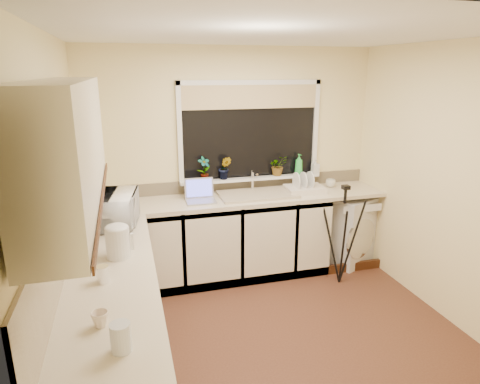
# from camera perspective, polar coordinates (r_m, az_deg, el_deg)

# --- Properties ---
(floor) EXTENTS (3.20, 3.20, 0.00)m
(floor) POSITION_cam_1_polar(r_m,az_deg,el_deg) (3.84, 4.99, -18.85)
(floor) COLOR brown
(floor) RESTS_ON ground
(ceiling) EXTENTS (3.20, 3.20, 0.00)m
(ceiling) POSITION_cam_1_polar(r_m,az_deg,el_deg) (3.15, 6.14, 20.68)
(ceiling) COLOR white
(ceiling) RESTS_ON ground
(wall_back) EXTENTS (3.20, 0.00, 3.20)m
(wall_back) POSITION_cam_1_polar(r_m,az_deg,el_deg) (4.68, -1.06, 4.17)
(wall_back) COLOR #FBE8A7
(wall_back) RESTS_ON ground
(wall_front) EXTENTS (3.20, 0.00, 3.20)m
(wall_front) POSITION_cam_1_polar(r_m,az_deg,el_deg) (2.07, 20.80, -12.99)
(wall_front) COLOR #FBE8A7
(wall_front) RESTS_ON ground
(wall_left) EXTENTS (0.00, 3.00, 3.00)m
(wall_left) POSITION_cam_1_polar(r_m,az_deg,el_deg) (3.12, -23.18, -3.35)
(wall_left) COLOR #FBE8A7
(wall_left) RESTS_ON ground
(wall_right) EXTENTS (0.00, 3.00, 3.00)m
(wall_right) POSITION_cam_1_polar(r_m,az_deg,el_deg) (4.13, 26.74, 0.79)
(wall_right) COLOR #FBE8A7
(wall_right) RESTS_ON ground
(base_cabinet_back) EXTENTS (2.55, 0.60, 0.86)m
(base_cabinet_back) POSITION_cam_1_polar(r_m,az_deg,el_deg) (4.57, -4.03, -6.64)
(base_cabinet_back) COLOR silver
(base_cabinet_back) RESTS_ON floor
(base_cabinet_left) EXTENTS (0.54, 2.40, 0.86)m
(base_cabinet_left) POSITION_cam_1_polar(r_m,az_deg,el_deg) (3.17, -16.54, -18.45)
(base_cabinet_left) COLOR silver
(base_cabinet_left) RESTS_ON floor
(worktop_back) EXTENTS (3.20, 0.60, 0.04)m
(worktop_back) POSITION_cam_1_polar(r_m,az_deg,el_deg) (4.48, -0.07, -0.92)
(worktop_back) COLOR beige
(worktop_back) RESTS_ON base_cabinet_back
(worktop_left) EXTENTS (0.60, 2.40, 0.04)m
(worktop_left) POSITION_cam_1_polar(r_m,az_deg,el_deg) (2.95, -17.25, -11.19)
(worktop_left) COLOR beige
(worktop_left) RESTS_ON base_cabinet_left
(upper_cabinet) EXTENTS (0.28, 1.90, 0.70)m
(upper_cabinet) POSITION_cam_1_polar(r_m,az_deg,el_deg) (2.53, -22.23, 5.93)
(upper_cabinet) COLOR silver
(upper_cabinet) RESTS_ON wall_left
(splashback_left) EXTENTS (0.02, 2.40, 0.45)m
(splashback_left) POSITION_cam_1_polar(r_m,az_deg,el_deg) (2.87, -23.44, -7.15)
(splashback_left) COLOR beige
(splashback_left) RESTS_ON wall_left
(splashback_back) EXTENTS (3.20, 0.02, 0.14)m
(splashback_back) POSITION_cam_1_polar(r_m,az_deg,el_deg) (4.72, -1.00, 1.12)
(splashback_back) COLOR beige
(splashback_back) RESTS_ON wall_back
(window_glass) EXTENTS (1.50, 0.02, 1.00)m
(window_glass) POSITION_cam_1_polar(r_m,az_deg,el_deg) (4.66, 1.38, 8.19)
(window_glass) COLOR black
(window_glass) RESTS_ON wall_back
(window_blind) EXTENTS (1.50, 0.02, 0.25)m
(window_blind) POSITION_cam_1_polar(r_m,az_deg,el_deg) (4.60, 1.50, 12.78)
(window_blind) COLOR tan
(window_blind) RESTS_ON wall_back
(windowsill) EXTENTS (1.60, 0.14, 0.03)m
(windowsill) POSITION_cam_1_polar(r_m,az_deg,el_deg) (4.71, 1.53, 1.87)
(windowsill) COLOR white
(windowsill) RESTS_ON wall_back
(sink) EXTENTS (0.82, 0.46, 0.03)m
(sink) POSITION_cam_1_polar(r_m,az_deg,el_deg) (4.53, 2.37, -0.32)
(sink) COLOR tan
(sink) RESTS_ON worktop_back
(faucet) EXTENTS (0.03, 0.03, 0.24)m
(faucet) POSITION_cam_1_polar(r_m,az_deg,el_deg) (4.66, 1.71, 1.55)
(faucet) COLOR silver
(faucet) RESTS_ON worktop_back
(washing_machine) EXTENTS (0.74, 0.73, 0.80)m
(washing_machine) POSITION_cam_1_polar(r_m,az_deg,el_deg) (5.16, 14.39, -4.72)
(washing_machine) COLOR silver
(washing_machine) RESTS_ON floor
(laptop) EXTENTS (0.31, 0.27, 0.22)m
(laptop) POSITION_cam_1_polar(r_m,az_deg,el_deg) (4.35, -5.43, -0.42)
(laptop) COLOR #9B9AA2
(laptop) RESTS_ON worktop_back
(kettle) EXTENTS (0.17, 0.17, 0.22)m
(kettle) POSITION_cam_1_polar(r_m,az_deg,el_deg) (3.15, -16.25, -6.62)
(kettle) COLOR silver
(kettle) RESTS_ON worktop_left
(dish_rack) EXTENTS (0.44, 0.34, 0.06)m
(dish_rack) POSITION_cam_1_polar(r_m,az_deg,el_deg) (4.71, 8.76, 0.37)
(dish_rack) COLOR silver
(dish_rack) RESTS_ON worktop_back
(tripod) EXTENTS (0.58, 0.58, 1.08)m
(tripod) POSITION_cam_1_polar(r_m,az_deg,el_deg) (4.54, 13.72, -5.73)
(tripod) COLOR black
(tripod) RESTS_ON floor
(glass_jug) EXTENTS (0.10, 0.10, 0.15)m
(glass_jug) POSITION_cam_1_polar(r_m,az_deg,el_deg) (2.19, -15.88, -18.45)
(glass_jug) COLOR silver
(glass_jug) RESTS_ON worktop_left
(steel_jar) EXTENTS (0.08, 0.08, 0.11)m
(steel_jar) POSITION_cam_1_polar(r_m,az_deg,el_deg) (2.85, -18.12, -10.56)
(steel_jar) COLOR white
(steel_jar) RESTS_ON worktop_left
(microwave) EXTENTS (0.42, 0.56, 0.28)m
(microwave) POSITION_cam_1_polar(r_m,az_deg,el_deg) (3.80, -16.51, -2.25)
(microwave) COLOR white
(microwave) RESTS_ON worktop_left
(plant_a) EXTENTS (0.17, 0.14, 0.27)m
(plant_a) POSITION_cam_1_polar(r_m,az_deg,el_deg) (4.51, -4.87, 3.14)
(plant_a) COLOR #999999
(plant_a) RESTS_ON windowsill
(plant_b) EXTENTS (0.17, 0.15, 0.25)m
(plant_b) POSITION_cam_1_polar(r_m,az_deg,el_deg) (4.58, -2.07, 3.28)
(plant_b) COLOR #999999
(plant_b) RESTS_ON windowsill
(plant_d) EXTENTS (0.22, 0.20, 0.23)m
(plant_d) POSITION_cam_1_polar(r_m,az_deg,el_deg) (4.77, 5.16, 3.60)
(plant_d) COLOR #999999
(plant_d) RESTS_ON windowsill
(soap_bottle_green) EXTENTS (0.10, 0.10, 0.23)m
(soap_bottle_green) POSITION_cam_1_polar(r_m,az_deg,el_deg) (4.86, 7.98, 3.76)
(soap_bottle_green) COLOR green
(soap_bottle_green) RESTS_ON windowsill
(soap_bottle_clear) EXTENTS (0.08, 0.08, 0.17)m
(soap_bottle_clear) POSITION_cam_1_polar(r_m,az_deg,el_deg) (4.93, 10.19, 3.45)
(soap_bottle_clear) COLOR #999999
(soap_bottle_clear) RESTS_ON windowsill
(cup_back) EXTENTS (0.13, 0.13, 0.09)m
(cup_back) POSITION_cam_1_polar(r_m,az_deg,el_deg) (4.96, 12.18, 1.17)
(cup_back) COLOR silver
(cup_back) RESTS_ON worktop_back
(cup_left) EXTENTS (0.11, 0.11, 0.08)m
(cup_left) POSITION_cam_1_polar(r_m,az_deg,el_deg) (2.42, -18.46, -16.04)
(cup_left) COLOR #F0DBC6
(cup_left) RESTS_ON worktop_left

